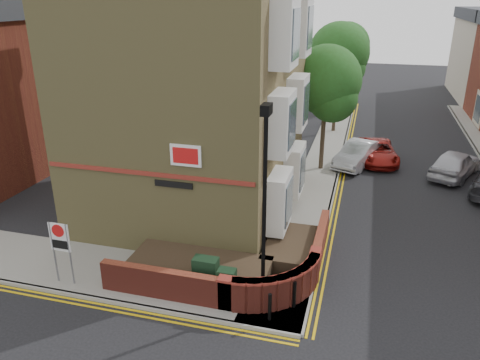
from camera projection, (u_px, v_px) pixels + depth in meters
name	position (u px, v px, depth m)	size (l,w,h in m)	color
ground	(202.00, 320.00, 14.09)	(120.00, 120.00, 0.00)	black
pavement_corner	(122.00, 274.00, 16.28)	(13.00, 3.00, 0.12)	gray
pavement_main	(324.00, 158.00, 27.90)	(2.00, 32.00, 0.12)	gray
kerb_side	(98.00, 299.00, 14.93)	(13.00, 0.15, 0.12)	gray
kerb_main_near	(341.00, 159.00, 27.65)	(0.15, 32.00, 0.12)	gray
yellow_lines_side	(94.00, 305.00, 14.73)	(13.00, 0.28, 0.01)	gold
yellow_lines_main	(345.00, 160.00, 27.61)	(0.28, 32.00, 0.01)	gold
corner_building	(198.00, 68.00, 19.66)	(8.95, 10.40, 13.60)	olive
garden_wall	(226.00, 275.00, 16.33)	(6.80, 6.00, 1.20)	maroon
lamppost	(264.00, 209.00, 13.53)	(0.25, 0.50, 6.30)	black
utility_cabinet_large	(206.00, 275.00, 15.06)	(0.80, 0.45, 1.20)	black
utility_cabinet_small	(227.00, 285.00, 14.61)	(0.55, 0.40, 1.10)	black
bollard_near	(270.00, 307.00, 13.74)	(0.11, 0.11, 0.90)	black
bollard_far	(294.00, 295.00, 14.31)	(0.11, 0.11, 0.90)	black
zone_sign	(60.00, 242.00, 15.17)	(0.72, 0.07, 2.20)	slate
tree_near	(326.00, 85.00, 24.44)	(3.64, 3.65, 6.70)	#382B1E
tree_mid	(339.00, 57.00, 31.42)	(4.03, 4.03, 7.42)	#382B1E
tree_far	(346.00, 49.00, 38.69)	(3.81, 3.81, 7.00)	#382B1E
traffic_light_assembly	(345.00, 86.00, 34.86)	(0.20, 0.16, 4.20)	black
silver_car_near	(358.00, 154.00, 26.55)	(1.45, 4.16, 1.37)	#A9ABB1
red_car_main	(377.00, 151.00, 27.22)	(2.04, 4.42, 1.23)	maroon
silver_car_far	(455.00, 164.00, 24.91)	(1.72, 4.28, 1.46)	#B7B8C0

